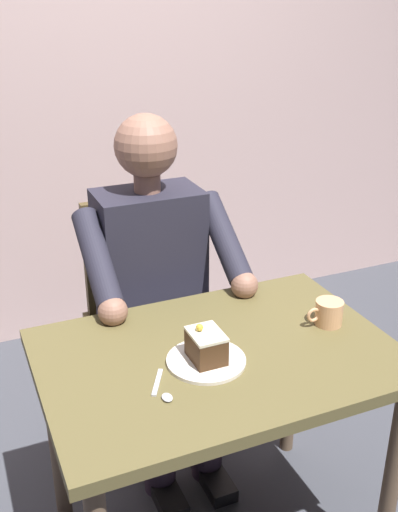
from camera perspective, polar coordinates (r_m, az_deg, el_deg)
The scene contains 8 objects.
cafe_rear_panel at distance 2.89m, azimuth -12.01°, elevation 21.07°, with size 6.40×0.12×3.00m, color #CCAAA4.
dining_table at distance 1.73m, azimuth 1.82°, elevation -11.70°, with size 0.97×0.67×0.71m.
chair at distance 2.32m, azimuth -5.24°, elevation -4.90°, with size 0.42×0.42×0.91m.
seated_person at distance 2.10m, azimuth -3.91°, elevation -3.29°, with size 0.53×0.58×1.26m.
dessert_plate at distance 1.63m, azimuth 0.68°, elevation -9.86°, with size 0.21×0.21×0.01m, color silver.
cake_slice at distance 1.61m, azimuth 0.68°, elevation -8.49°, with size 0.08×0.11×0.10m.
coffee_cup at distance 1.83m, azimuth 12.15°, elevation -5.22°, with size 0.12×0.08×0.08m.
dessert_spoon at distance 1.53m, azimuth -3.47°, elevation -12.58°, with size 0.06×0.14×0.01m.
Camera 1 is at (0.61, 1.27, 1.62)m, focal length 42.26 mm.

